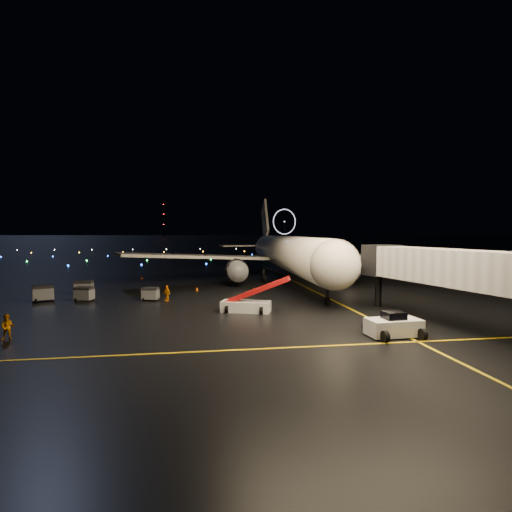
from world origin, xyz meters
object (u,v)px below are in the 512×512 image
at_px(pushback_tug, 394,324).
at_px(baggage_cart_0, 151,294).
at_px(baggage_cart_1, 84,294).
at_px(baggage_cart_3, 43,293).
at_px(crew_c, 167,293).
at_px(crew_b, 7,327).
at_px(belt_loader, 246,295).
at_px(baggage_cart_2, 84,288).
at_px(airliner, 285,235).

height_order(pushback_tug, baggage_cart_0, pushback_tug).
distance_m(baggage_cart_1, baggage_cart_3, 4.65).
bearing_deg(crew_c, pushback_tug, -2.17).
height_order(pushback_tug, crew_b, pushback_tug).
distance_m(crew_c, baggage_cart_1, 9.51).
distance_m(belt_loader, baggage_cart_2, 23.63).
bearing_deg(baggage_cart_3, baggage_cart_1, -29.15).
xyz_separation_m(airliner, pushback_tug, (0.19, -36.04, -6.58)).
xyz_separation_m(crew_c, baggage_cart_0, (-1.88, 0.61, -0.15)).
xyz_separation_m(airliner, baggage_cart_1, (-27.34, -15.98, -6.72)).
bearing_deg(baggage_cart_3, airliner, 3.50).
bearing_deg(belt_loader, baggage_cart_3, 175.98).
bearing_deg(pushback_tug, crew_b, 169.89).
bearing_deg(airliner, crew_b, -129.75).
bearing_deg(crew_c, baggage_cart_2, -167.47).
distance_m(baggage_cart_0, baggage_cart_1, 7.57).
bearing_deg(airliner, baggage_cart_1, -148.33).
distance_m(pushback_tug, crew_b, 28.83).
relative_size(crew_b, baggage_cart_2, 0.91).
bearing_deg(pushback_tug, baggage_cart_3, 144.13).
relative_size(baggage_cart_0, baggage_cart_3, 0.82).
height_order(airliner, crew_c, airliner).
bearing_deg(baggage_cart_2, airliner, 22.01).
bearing_deg(belt_loader, pushback_tug, -28.55).
height_order(baggage_cart_2, baggage_cart_3, baggage_cart_3).
xyz_separation_m(baggage_cart_0, baggage_cart_1, (-7.52, 0.82, 0.06)).
bearing_deg(baggage_cart_1, belt_loader, -11.09).
relative_size(crew_b, baggage_cart_1, 0.99).
bearing_deg(baggage_cart_3, crew_b, -100.63).
height_order(airliner, baggage_cart_2, airliner).
bearing_deg(baggage_cart_2, baggage_cart_0, -32.40).
xyz_separation_m(airliner, crew_c, (-17.93, -17.40, -6.63)).
distance_m(baggage_cart_0, baggage_cart_2, 10.60).
xyz_separation_m(belt_loader, baggage_cart_3, (-22.24, 9.63, -0.80)).
bearing_deg(crew_c, baggage_cart_1, -145.00).
distance_m(pushback_tug, baggage_cart_3, 38.19).
distance_m(belt_loader, crew_c, 11.25).
bearing_deg(crew_b, baggage_cart_1, 75.05).
distance_m(airliner, baggage_cart_3, 36.09).
xyz_separation_m(belt_loader, crew_c, (-8.21, 7.65, -0.81)).
distance_m(belt_loader, baggage_cart_0, 13.08).
bearing_deg(pushback_tug, crew_c, 131.01).
xyz_separation_m(pushback_tug, baggage_cart_2, (-28.84, 25.10, -0.07)).
xyz_separation_m(belt_loader, baggage_cart_2, (-18.93, 14.11, -0.83)).
relative_size(airliner, crew_c, 29.34).
bearing_deg(pushback_tug, belt_loader, 128.86).
bearing_deg(baggage_cart_0, airliner, 55.21).
relative_size(crew_c, baggage_cart_1, 0.95).
distance_m(belt_loader, baggage_cart_1, 19.84).
bearing_deg(pushback_tug, baggage_cart_1, 140.72).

